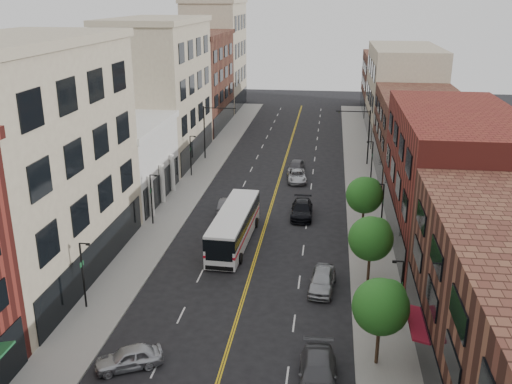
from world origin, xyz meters
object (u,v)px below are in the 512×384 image
at_px(city_bus, 234,225).
at_px(car_lane_b, 297,176).
at_px(car_angle_a, 129,358).
at_px(car_lane_a, 302,210).
at_px(car_lane_c, 296,167).
at_px(car_parked_mid, 318,374).
at_px(car_lane_behind, 227,205).
at_px(car_parked_far, 322,280).

distance_m(city_bus, car_lane_b, 19.65).
height_order(car_angle_a, car_lane_a, car_lane_a).
relative_size(car_lane_b, car_lane_c, 1.07).
height_order(city_bus, car_lane_b, city_bus).
relative_size(city_bus, car_lane_b, 2.53).
xyz_separation_m(car_parked_mid, car_lane_a, (-2.39, 26.56, -0.02)).
xyz_separation_m(car_angle_a, car_parked_mid, (11.40, -0.21, 0.09)).
xyz_separation_m(car_angle_a, car_lane_behind, (1.16, 26.93, -0.00)).
relative_size(car_parked_far, car_lane_c, 1.03).
relative_size(city_bus, car_parked_far, 2.62).
bearing_deg(car_lane_b, car_lane_a, -90.48).
xyz_separation_m(car_parked_mid, car_lane_c, (-3.97, 41.83, -0.01)).
distance_m(car_lane_b, car_lane_c, 3.58).
relative_size(car_lane_a, car_lane_b, 1.09).
distance_m(car_lane_behind, car_lane_c, 15.97).
height_order(city_bus, car_parked_far, city_bus).
relative_size(car_angle_a, car_lane_behind, 0.97).
distance_m(city_bus, car_parked_far, 11.20).
bearing_deg(car_lane_a, car_parked_mid, -85.51).
bearing_deg(car_angle_a, car_lane_c, 143.85).
height_order(car_angle_a, car_lane_behind, car_angle_a).
distance_m(car_parked_mid, car_lane_a, 26.67).
distance_m(car_angle_a, car_lane_b, 38.84).
xyz_separation_m(city_bus, car_lane_behind, (-2.12, 7.97, -1.13)).
bearing_deg(car_lane_c, car_parked_far, -77.67).
height_order(car_lane_behind, car_lane_a, car_lane_a).
height_order(car_lane_a, car_lane_c, car_lane_c).
bearing_deg(car_lane_b, car_lane_c, 88.74).
xyz_separation_m(city_bus, car_lane_c, (4.15, 22.66, -1.04)).
relative_size(car_angle_a, car_parked_mid, 0.75).
bearing_deg(car_parked_mid, car_lane_behind, 109.39).
xyz_separation_m(car_lane_a, car_lane_b, (-1.25, 11.71, -0.09)).
bearing_deg(car_lane_c, car_lane_a, -79.22).
bearing_deg(city_bus, car_lane_behind, 106.93).
distance_m(car_parked_far, car_lane_a, 15.23).
xyz_separation_m(car_parked_far, car_lane_behind, (-10.24, 15.62, -0.11)).
bearing_deg(car_lane_c, car_angle_a, -95.26).
height_order(city_bus, car_angle_a, city_bus).
bearing_deg(car_lane_b, car_angle_a, -108.11).
height_order(car_parked_far, car_lane_a, car_parked_far).
bearing_deg(car_parked_mid, car_angle_a, 177.64).
bearing_deg(car_angle_a, car_parked_mid, 62.89).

